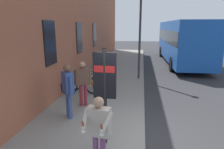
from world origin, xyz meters
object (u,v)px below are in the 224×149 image
Objects in this scene: transit_info_sign at (105,82)px; pedestrian_crossing_street at (83,79)px; pedestrian_near_bus at (104,64)px; street_lamp at (140,24)px; pedestrian_by_facade at (68,86)px; bicycle_beside_lamp at (92,77)px; tourist_with_hotdogs at (99,126)px; bicycle_under_window at (82,86)px; city_bus at (182,40)px; bicycle_end_of_row at (87,82)px.

transit_info_sign is 2.68m from pedestrian_crossing_street.
transit_info_sign is 5.56m from pedestrian_near_bus.
pedestrian_crossing_street is 0.33× the size of street_lamp.
bicycle_beside_lamp is at bearing 2.78° from pedestrian_by_facade.
tourist_with_hotdogs is (-6.41, -1.09, -0.04)m from pedestrian_near_bus.
transit_info_sign is (-3.46, -1.65, 1.21)m from bicycle_under_window.
pedestrian_by_facade is (-3.77, -0.18, 0.68)m from bicycle_beside_lamp.
pedestrian_near_bus is at bearing -17.40° from bicycle_under_window.
city_bus reaches higher than bicycle_under_window.
pedestrian_crossing_street reaches higher than pedestrian_near_bus.
bicycle_under_window is 1.10× the size of tourist_with_hotdogs.
pedestrian_by_facade is 4.21m from pedestrian_near_bus.
pedestrian_crossing_street is (1.06, -0.16, -0.06)m from pedestrian_by_facade.
transit_info_sign is at bearing -162.42° from bicycle_beside_lamp.
transit_info_sign is at bearing -131.45° from pedestrian_by_facade.
tourist_with_hotdogs is at bearing -158.44° from pedestrian_crossing_street.
city_bus is 6.38× the size of pedestrian_crossing_street.
transit_info_sign is at bearing -158.95° from bicycle_end_of_row.
transit_info_sign is 13.25m from city_bus.
tourist_with_hotdogs is (-5.13, -1.65, 0.58)m from bicycle_end_of_row.
city_bus reaches higher than transit_info_sign.
bicycle_under_window is 0.99× the size of pedestrian_by_facade.
transit_info_sign reaches higher than bicycle_under_window.
street_lamp is at bearing -6.10° from transit_info_sign.
pedestrian_by_facade is 6.11m from street_lamp.
bicycle_end_of_row is 1.01× the size of bicycle_beside_lamp.
bicycle_under_window is 0.69m from bicycle_end_of_row.
tourist_with_hotdogs is at bearing -176.93° from transit_info_sign.
bicycle_under_window is 1.54m from bicycle_beside_lamp.
pedestrian_by_facade is at bearing -176.20° from bicycle_end_of_row.
street_lamp reaches higher than pedestrian_crossing_street.
bicycle_under_window is at bearing 162.60° from pedestrian_near_bus.
pedestrian_crossing_street is (-10.33, 5.25, -0.79)m from city_bus.
bicycle_under_window is 2.15m from pedestrian_near_bus.
bicycle_beside_lamp is 1.04× the size of pedestrian_near_bus.
tourist_with_hotdogs is (-13.61, 3.96, -0.83)m from city_bus.
bicycle_beside_lamp is (0.86, -0.01, 0.00)m from bicycle_end_of_row.
tourist_with_hotdogs reaches higher than bicycle_under_window.
pedestrian_crossing_street is at bearing 176.29° from pedestrian_near_bus.
bicycle_end_of_row is at bearing 17.83° from tourist_with_hotdogs.
bicycle_beside_lamp is at bearing 127.68° from pedestrian_near_bus.
bicycle_beside_lamp is 1.09× the size of tourist_with_hotdogs.
bicycle_beside_lamp is 2.80m from pedestrian_crossing_street.
transit_info_sign is 1.45× the size of pedestrian_crossing_street.
bicycle_beside_lamp is 0.71× the size of transit_info_sign.
bicycle_beside_lamp is 0.93m from pedestrian_near_bus.
pedestrian_by_facade is at bearing -177.22° from bicycle_beside_lamp.
pedestrian_by_facade is 1.07m from pedestrian_crossing_street.
transit_info_sign reaches higher than bicycle_end_of_row.
pedestrian_near_bus is at bearing -3.71° from pedestrian_crossing_street.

